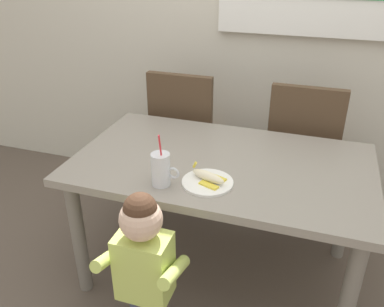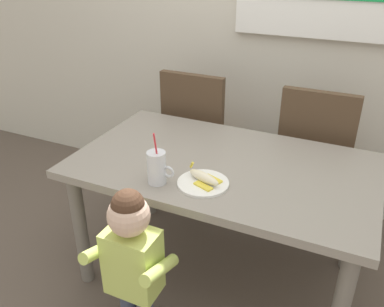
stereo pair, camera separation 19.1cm
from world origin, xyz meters
name	(u,v)px [view 2 (the right image)]	position (x,y,z in m)	size (l,w,h in m)	color
ground_plane	(219,272)	(0.00, 0.00, 0.00)	(24.00, 24.00, 0.00)	brown
dining_table	(222,179)	(0.00, 0.00, 0.62)	(1.45, 0.86, 0.71)	gray
dining_chair_left	(199,130)	(-0.41, 0.64, 0.54)	(0.44, 0.45, 0.96)	#4C3826
dining_chair_right	(315,152)	(0.36, 0.64, 0.54)	(0.44, 0.44, 0.96)	#4C3826
toddler_standing	(132,255)	(-0.17, -0.58, 0.53)	(0.33, 0.24, 0.84)	#3F4760
milk_cup	(157,169)	(-0.20, -0.30, 0.78)	(0.13, 0.08, 0.25)	silver
snack_plate	(203,183)	(-0.01, -0.23, 0.72)	(0.23, 0.23, 0.01)	white
peeled_banana	(204,178)	(-0.01, -0.22, 0.74)	(0.17, 0.13, 0.07)	#F4EAC6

